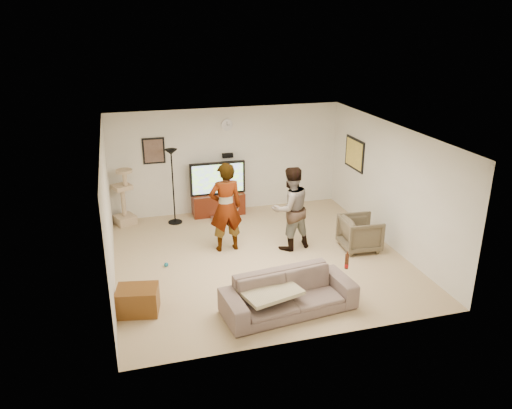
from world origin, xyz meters
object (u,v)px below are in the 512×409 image
object	(u,v)px
tv_stand	(218,204)
beer_bottle	(347,262)
tv	(218,178)
person_right	(290,208)
sofa	(289,294)
armchair	(360,233)
cat_tree	(123,197)
person_left	(226,207)
floor_lamp	(173,187)
side_table	(138,300)

from	to	relation	value
tv_stand	beer_bottle	distance (m)	4.64
tv_stand	tv	xyz separation A→B (m)	(0.00, 0.00, 0.64)
person_right	sofa	size ratio (longest dim) A/B	0.81
tv	armchair	xyz separation A→B (m)	(2.37, -2.67, -0.56)
cat_tree	person_left	distance (m)	2.75
tv	floor_lamp	size ratio (longest dim) A/B	0.76
sofa	armchair	xyz separation A→B (m)	(2.15, 1.78, 0.03)
beer_bottle	person_left	bearing A→B (deg)	120.06
person_left	armchair	world-z (taller)	person_left
tv	armchair	size ratio (longest dim) A/B	1.73
side_table	person_right	bearing A→B (deg)	27.22
cat_tree	person_right	bearing A→B (deg)	-34.57
beer_bottle	side_table	size ratio (longest dim) A/B	0.39
person_right	armchair	distance (m)	1.51
sofa	floor_lamp	bearing A→B (deg)	100.55
tv	floor_lamp	distance (m)	1.10
cat_tree	sofa	size ratio (longest dim) A/B	0.61
person_left	beer_bottle	world-z (taller)	person_left
tv	side_table	bearing A→B (deg)	-118.78
armchair	floor_lamp	bearing A→B (deg)	58.49
person_right	cat_tree	bearing A→B (deg)	-47.57
sofa	cat_tree	bearing A→B (deg)	111.87
person_left	person_right	size ratio (longest dim) A/B	1.06
floor_lamp	side_table	world-z (taller)	floor_lamp
person_left	beer_bottle	size ratio (longest dim) A/B	7.32
tv	side_table	world-z (taller)	tv
armchair	sofa	bearing A→B (deg)	133.18
tv	person_left	bearing A→B (deg)	-97.01
tv	sofa	size ratio (longest dim) A/B	0.61
person_left	armchair	distance (m)	2.77
person_left	tv	bearing A→B (deg)	-100.07
tv	beer_bottle	world-z (taller)	tv
beer_bottle	armchair	size ratio (longest dim) A/B	0.33
beer_bottle	sofa	bearing A→B (deg)	180.00
tv	cat_tree	bearing A→B (deg)	-179.51
cat_tree	armchair	bearing A→B (deg)	-30.20
tv_stand	armchair	distance (m)	3.57
tv_stand	cat_tree	bearing A→B (deg)	-179.51
tv_stand	person_left	xyz separation A→B (m)	(-0.24, -1.95, 0.66)
sofa	beer_bottle	xyz separation A→B (m)	(0.98, 0.00, 0.44)
floor_lamp	side_table	xyz separation A→B (m)	(-1.04, -3.58, -0.65)
cat_tree	person_left	size ratio (longest dim) A/B	0.71
tv_stand	person_right	xyz separation A→B (m)	(1.02, -2.23, 0.60)
person_left	person_right	bearing A→B (deg)	164.82
person_left	beer_bottle	bearing A→B (deg)	117.01
side_table	floor_lamp	bearing A→B (deg)	73.86
tv	sofa	distance (m)	4.49
tv	person_right	distance (m)	2.45
floor_lamp	beer_bottle	world-z (taller)	floor_lamp
floor_lamp	armchair	bearing A→B (deg)	-35.01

